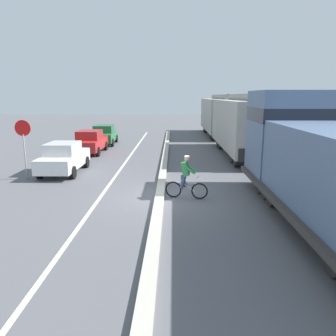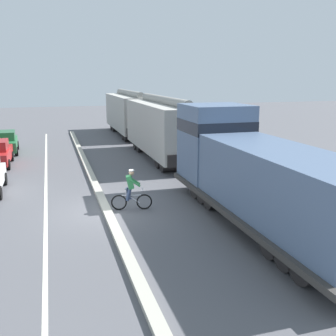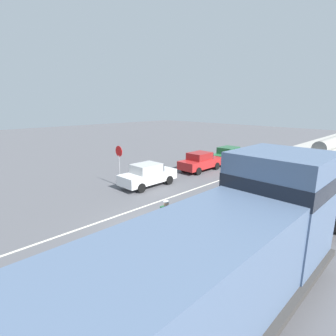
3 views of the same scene
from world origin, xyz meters
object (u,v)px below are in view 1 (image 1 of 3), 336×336
object	(u,v)px
hopper_car_middle	(219,115)
parked_car_white	(64,158)
locomotive	(324,168)
cyclist	(186,178)
parked_car_red	(90,142)
parked_car_green	(104,135)
hopper_car_lead	(243,125)
stop_sign	(24,138)

from	to	relation	value
hopper_car_middle	parked_car_white	size ratio (longest dim) A/B	2.52
locomotive	cyclist	distance (m)	4.97
hopper_car_middle	parked_car_red	distance (m)	15.25
parked_car_green	cyclist	bearing A→B (deg)	-66.99
parked_car_white	hopper_car_middle	bearing A→B (deg)	58.40
hopper_car_lead	stop_sign	world-z (taller)	hopper_car_lead
parked_car_red	cyclist	bearing A→B (deg)	-58.55
locomotive	parked_car_green	distance (m)	20.16
hopper_car_middle	cyclist	xyz separation A→B (m)	(-4.22, -21.33, -1.26)
hopper_car_lead	hopper_car_middle	bearing A→B (deg)	90.00
hopper_car_lead	parked_car_red	world-z (taller)	hopper_car_lead
parked_car_white	parked_car_green	xyz separation A→B (m)	(-0.02, 10.44, 0.00)
hopper_car_middle	parked_car_green	xyz separation A→B (m)	(-10.49, -6.57, -1.26)
parked_car_red	parked_car_green	world-z (taller)	same
locomotive	hopper_car_middle	distance (m)	23.76
parked_car_red	stop_sign	size ratio (longest dim) A/B	1.46
locomotive	cyclist	size ratio (longest dim) A/B	6.77
stop_sign	parked_car_white	bearing A→B (deg)	45.23
hopper_car_middle	parked_car_green	size ratio (longest dim) A/B	2.48
cyclist	stop_sign	xyz separation A→B (m)	(-7.63, 2.92, 1.21)
parked_car_white	parked_car_red	bearing A→B (deg)	91.28
hopper_car_lead	parked_car_white	distance (m)	11.85
parked_car_white	stop_sign	distance (m)	2.31
hopper_car_middle	cyclist	world-z (taller)	hopper_car_middle
parked_car_white	parked_car_green	bearing A→B (deg)	90.12
locomotive	hopper_car_lead	distance (m)	12.16
cyclist	locomotive	bearing A→B (deg)	-29.95
hopper_car_lead	parked_car_green	distance (m)	11.70
locomotive	parked_car_white	size ratio (longest dim) A/B	2.76
hopper_car_lead	stop_sign	bearing A→B (deg)	-150.12
parked_car_white	parked_car_red	distance (m)	6.12
hopper_car_lead	parked_car_red	size ratio (longest dim) A/B	2.52
cyclist	stop_sign	distance (m)	8.26
parked_car_white	parked_car_red	world-z (taller)	same
locomotive	hopper_car_middle	xyz separation A→B (m)	(0.00, 23.76, 0.28)
hopper_car_lead	cyclist	size ratio (longest dim) A/B	6.18
hopper_car_lead	parked_car_white	world-z (taller)	hopper_car_lead
parked_car_green	stop_sign	distance (m)	11.98
locomotive	parked_car_white	world-z (taller)	locomotive
hopper_car_middle	stop_sign	bearing A→B (deg)	-122.77
stop_sign	parked_car_green	bearing A→B (deg)	83.42
parked_car_red	parked_car_white	bearing A→B (deg)	-88.72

